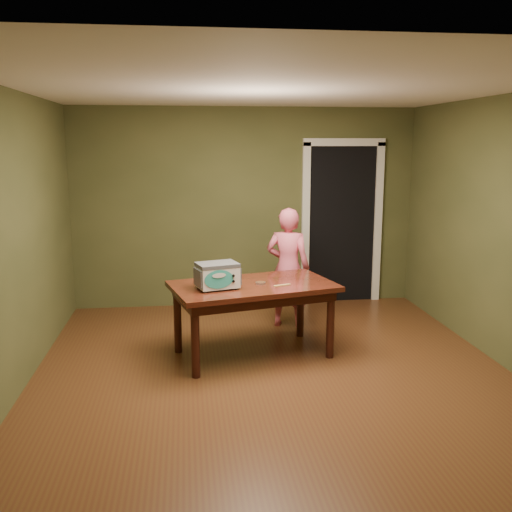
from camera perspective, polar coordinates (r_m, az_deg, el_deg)
The scene contains 8 objects.
floor at distance 5.44m, azimuth 1.87°, elevation -11.92°, with size 5.00×5.00×0.00m, color #543218.
room_shell at distance 5.02m, azimuth 2.00°, elevation 6.29°, with size 4.52×5.02×2.61m.
doorway at distance 8.07m, azimuth 7.99°, elevation 3.42°, with size 1.10×0.66×2.25m.
dining_table at distance 5.75m, azimuth -0.30°, elevation -3.77°, with size 1.77×1.26×0.75m.
toy_oven at distance 5.53m, azimuth -3.89°, elevation -1.88°, with size 0.46×0.37×0.25m.
baking_pan at distance 5.72m, azimuth 0.46°, elevation -2.70°, with size 0.10×0.10×0.02m.
spatula at distance 5.67m, azimuth 2.62°, elevation -2.92°, with size 0.18×0.03×0.01m, color #E3B962.
child at distance 6.67m, azimuth 3.21°, elevation -1.18°, with size 0.52×0.34×1.41m, color #E05C76.
Camera 1 is at (-0.79, -4.94, 2.14)m, focal length 40.00 mm.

